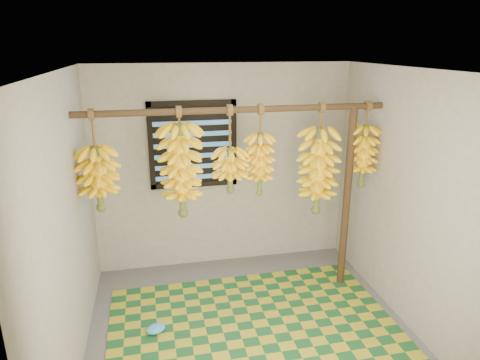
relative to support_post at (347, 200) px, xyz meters
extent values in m
cube|color=#545454|center=(-1.20, -0.70, -1.00)|extent=(3.00, 3.00, 0.01)
cube|color=silver|center=(-1.20, -0.70, 1.40)|extent=(3.00, 3.00, 0.01)
cube|color=gray|center=(-1.20, 0.80, 0.20)|extent=(3.00, 0.01, 2.40)
cube|color=gray|center=(-2.71, -0.70, 0.20)|extent=(0.01, 3.00, 2.40)
cube|color=gray|center=(0.30, -0.70, 0.20)|extent=(0.01, 3.00, 2.40)
cube|color=black|center=(-1.55, 0.78, 0.50)|extent=(1.00, 0.04, 1.00)
cylinder|color=#45311A|center=(-1.20, 0.00, 1.00)|extent=(3.00, 0.06, 0.06)
cylinder|color=#45311A|center=(0.00, 0.00, 0.00)|extent=(0.08, 0.08, 2.00)
cube|color=#175024|center=(-1.16, -0.75, -0.99)|extent=(2.75, 2.21, 0.01)
ellipsoid|color=#3A95D8|center=(-2.08, -0.49, -0.95)|extent=(0.23, 0.20, 0.08)
cylinder|color=brown|center=(-2.51, 0.00, 0.85)|extent=(0.02, 0.02, 0.35)
cylinder|color=#4C5923|center=(-2.51, 0.00, 0.42)|extent=(0.06, 0.06, 0.57)
cylinder|color=brown|center=(-1.75, 0.00, 0.94)|extent=(0.02, 0.02, 0.17)
cylinder|color=#4C5923|center=(-1.75, 0.00, 0.45)|extent=(0.07, 0.07, 0.87)
cylinder|color=brown|center=(-1.27, 0.00, 0.82)|extent=(0.02, 0.02, 0.43)
cylinder|color=#4C5923|center=(-1.27, 0.00, 0.43)|extent=(0.06, 0.06, 0.41)
cylinder|color=brown|center=(-0.97, 0.00, 0.88)|extent=(0.02, 0.02, 0.29)
cylinder|color=#4C5923|center=(-0.97, 0.00, 0.47)|extent=(0.05, 0.05, 0.59)
cylinder|color=brown|center=(-0.35, 0.00, 0.90)|extent=(0.02, 0.02, 0.27)
cylinder|color=#4C5923|center=(-0.35, 0.00, 0.36)|extent=(0.07, 0.07, 0.86)
cylinder|color=brown|center=(0.15, 0.00, 0.90)|extent=(0.02, 0.02, 0.25)
cylinder|color=#4C5923|center=(0.15, 0.00, 0.50)|extent=(0.05, 0.05, 0.62)
camera|label=1|loc=(-2.00, -3.97, 1.60)|focal=32.00mm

